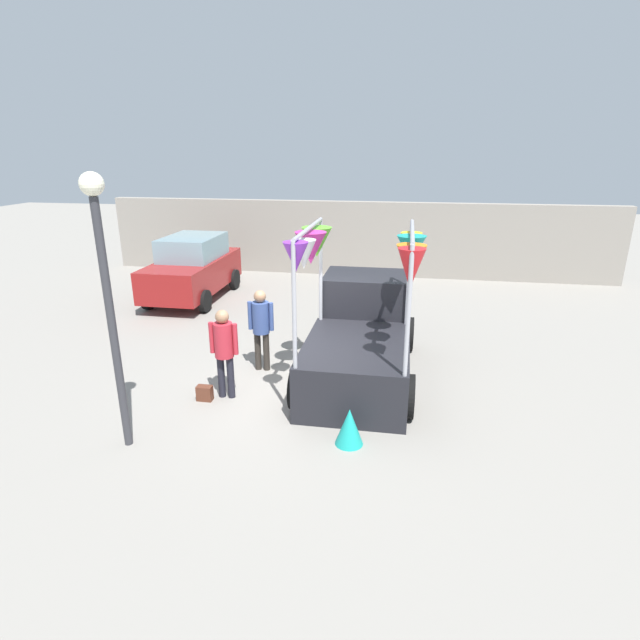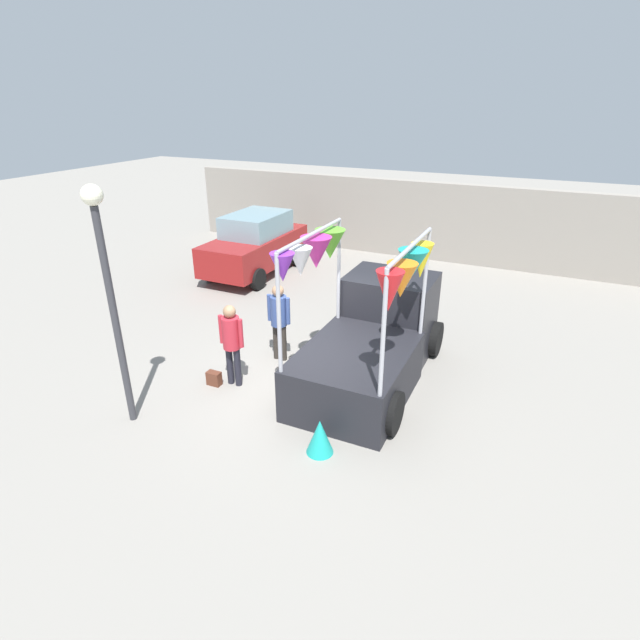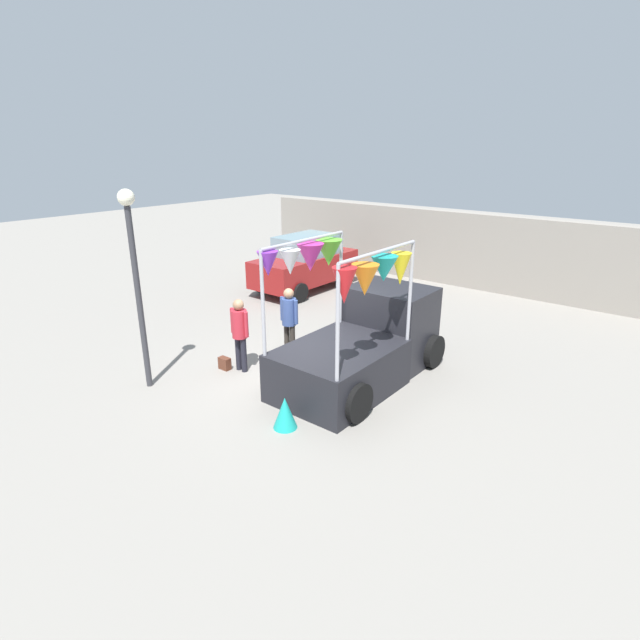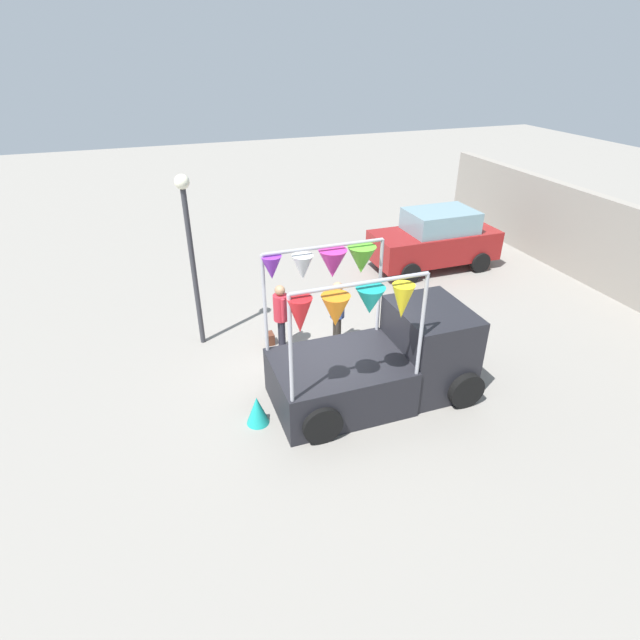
% 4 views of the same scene
% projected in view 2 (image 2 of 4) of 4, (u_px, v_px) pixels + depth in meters
% --- Properties ---
extents(ground_plane, '(60.00, 60.00, 0.00)m').
position_uv_depth(ground_plane, '(307.00, 382.00, 9.94)').
color(ground_plane, gray).
extents(vendor_truck, '(2.40, 4.04, 3.09)m').
position_uv_depth(vendor_truck, '(374.00, 333.00, 9.88)').
color(vendor_truck, black).
rests_on(vendor_truck, ground).
extents(parked_car, '(1.88, 4.00, 1.88)m').
position_uv_depth(parked_car, '(255.00, 244.00, 15.67)').
color(parked_car, maroon).
rests_on(parked_car, ground).
extents(person_customer, '(0.53, 0.34, 1.68)m').
position_uv_depth(person_customer, '(231.00, 338.00, 9.47)').
color(person_customer, black).
rests_on(person_customer, ground).
extents(person_vendor, '(0.53, 0.34, 1.70)m').
position_uv_depth(person_vendor, '(279.00, 315.00, 10.40)').
color(person_vendor, '#2D2823').
rests_on(person_vendor, ground).
extents(handbag, '(0.28, 0.16, 0.28)m').
position_uv_depth(handbag, '(214.00, 378.00, 9.80)').
color(handbag, '#592D1E').
rests_on(handbag, ground).
extents(street_lamp, '(0.32, 0.32, 4.07)m').
position_uv_depth(street_lamp, '(107.00, 278.00, 7.73)').
color(street_lamp, '#333338').
rests_on(street_lamp, ground).
extents(brick_boundary_wall, '(18.00, 0.36, 2.60)m').
position_uv_depth(brick_boundary_wall, '(426.00, 221.00, 17.01)').
color(brick_boundary_wall, gray).
rests_on(brick_boundary_wall, ground).
extents(folded_kite_bundle_teal, '(0.62, 0.62, 0.60)m').
position_uv_depth(folded_kite_bundle_teal, '(320.00, 437.00, 7.88)').
color(folded_kite_bundle_teal, teal).
rests_on(folded_kite_bundle_teal, ground).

